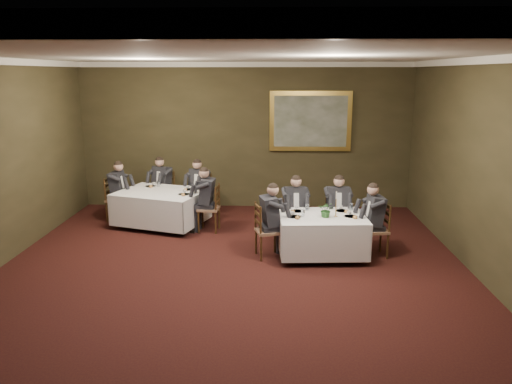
# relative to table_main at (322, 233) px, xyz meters

# --- Properties ---
(ground) EXTENTS (10.00, 10.00, 0.00)m
(ground) POSITION_rel_table_main_xyz_m (-1.55, -1.53, -0.45)
(ground) COLOR black
(ground) RESTS_ON ground
(ceiling) EXTENTS (8.00, 10.00, 0.10)m
(ceiling) POSITION_rel_table_main_xyz_m (-1.55, -1.53, 3.05)
(ceiling) COLOR silver
(ceiling) RESTS_ON back_wall
(back_wall) EXTENTS (8.00, 0.10, 3.50)m
(back_wall) POSITION_rel_table_main_xyz_m (-1.55, 3.47, 1.30)
(back_wall) COLOR #302A18
(back_wall) RESTS_ON ground
(right_wall) EXTENTS (0.10, 10.00, 3.50)m
(right_wall) POSITION_rel_table_main_xyz_m (2.45, -1.53, 1.30)
(right_wall) COLOR #302A18
(right_wall) RESTS_ON ground
(crown_molding) EXTENTS (8.00, 10.00, 0.12)m
(crown_molding) POSITION_rel_table_main_xyz_m (-1.55, -1.53, 2.99)
(crown_molding) COLOR white
(crown_molding) RESTS_ON back_wall
(table_main) EXTENTS (1.62, 1.27, 0.67)m
(table_main) POSITION_rel_table_main_xyz_m (0.00, 0.00, 0.00)
(table_main) COLOR black
(table_main) RESTS_ON ground
(table_second) EXTENTS (2.13, 1.86, 0.67)m
(table_second) POSITION_rel_table_main_xyz_m (-3.30, 1.77, 0.00)
(table_second) COLOR black
(table_second) RESTS_ON ground
(chair_main_backleft) EXTENTS (0.49, 0.48, 1.00)m
(chair_main_backleft) POSITION_rel_table_main_xyz_m (-0.46, 0.77, -0.17)
(chair_main_backleft) COLOR brown
(chair_main_backleft) RESTS_ON ground
(diner_main_backleft) EXTENTS (0.46, 0.53, 1.35)m
(diner_main_backleft) POSITION_rel_table_main_xyz_m (-0.46, 0.76, 0.06)
(diner_main_backleft) COLOR black
(diner_main_backleft) RESTS_ON chair_main_backleft
(chair_main_backright) EXTENTS (0.46, 0.44, 1.00)m
(chair_main_backright) POSITION_rel_table_main_xyz_m (0.37, 0.82, -0.17)
(chair_main_backright) COLOR brown
(chair_main_backright) RESTS_ON ground
(diner_main_backright) EXTENTS (0.44, 0.50, 1.35)m
(diner_main_backright) POSITION_rel_table_main_xyz_m (0.37, 0.80, 0.06)
(diner_main_backright) COLOR black
(diner_main_backright) RESTS_ON chair_main_backright
(chair_main_endleft) EXTENTS (0.52, 0.54, 1.00)m
(chair_main_endleft) POSITION_rel_table_main_xyz_m (-0.98, -0.06, -0.17)
(chair_main_endleft) COLOR brown
(chair_main_endleft) RESTS_ON ground
(diner_main_endleft) EXTENTS (0.57, 0.51, 1.35)m
(diner_main_endleft) POSITION_rel_table_main_xyz_m (-0.96, -0.06, 0.06)
(diner_main_endleft) COLOR black
(diner_main_endleft) RESTS_ON chair_main_endleft
(chair_main_endright) EXTENTS (0.47, 0.49, 1.00)m
(chair_main_endright) POSITION_rel_table_main_xyz_m (0.98, 0.06, -0.17)
(chair_main_endright) COLOR brown
(chair_main_endright) RESTS_ON ground
(diner_main_endright) EXTENTS (0.53, 0.46, 1.35)m
(diner_main_endright) POSITION_rel_table_main_xyz_m (0.96, 0.06, 0.06)
(diner_main_endright) COLOR black
(diner_main_endright) RESTS_ON chair_main_endright
(chair_sec_backleft) EXTENTS (0.59, 0.58, 1.00)m
(chair_sec_backleft) POSITION_rel_table_main_xyz_m (-3.47, 2.80, -0.17)
(chair_sec_backleft) COLOR brown
(chair_sec_backleft) RESTS_ON ground
(diner_sec_backleft) EXTENTS (0.58, 0.61, 1.35)m
(diner_sec_backleft) POSITION_rel_table_main_xyz_m (-3.48, 2.79, 0.06)
(diner_sec_backleft) COLOR black
(diner_sec_backleft) RESTS_ON chair_sec_backleft
(chair_sec_backright) EXTENTS (0.58, 0.57, 1.00)m
(chair_sec_backright) POSITION_rel_table_main_xyz_m (-2.55, 2.50, -0.17)
(chair_sec_backright) COLOR brown
(chair_sec_backright) RESTS_ON ground
(diner_sec_backright) EXTENTS (0.57, 0.61, 1.35)m
(diner_sec_backright) POSITION_rel_table_main_xyz_m (-2.56, 2.49, 0.06)
(diner_sec_backright) COLOR black
(diner_sec_backright) RESTS_ON chair_sec_backright
(chair_sec_endright) EXTENTS (0.46, 0.47, 1.00)m
(chair_sec_endright) POSITION_rel_table_main_xyz_m (-2.21, 1.42, -0.17)
(chair_sec_endright) COLOR brown
(chair_sec_endright) RESTS_ON ground
(diner_sec_endright) EXTENTS (0.51, 0.44, 1.35)m
(diner_sec_endright) POSITION_rel_table_main_xyz_m (-2.23, 1.42, 0.06)
(diner_sec_endright) COLOR black
(diner_sec_endright) RESTS_ON chair_sec_endright
(chair_sec_endleft) EXTENTS (0.45, 0.47, 1.00)m
(chair_sec_endleft) POSITION_rel_table_main_xyz_m (-4.39, 2.11, -0.17)
(chair_sec_endleft) COLOR brown
(chair_sec_endleft) RESTS_ON ground
(diner_sec_endleft) EXTENTS (0.51, 0.44, 1.35)m
(diner_sec_endleft) POSITION_rel_table_main_xyz_m (-4.37, 2.11, 0.06)
(diner_sec_endleft) COLOR black
(diner_sec_endleft) RESTS_ON chair_sec_endleft
(centerpiece) EXTENTS (0.31, 0.28, 0.30)m
(centerpiece) POSITION_rel_table_main_xyz_m (0.06, -0.09, 0.46)
(centerpiece) COLOR #2D5926
(centerpiece) RESTS_ON table_main
(candlestick) EXTENTS (0.07, 0.07, 0.47)m
(candlestick) POSITION_rel_table_main_xyz_m (0.23, -0.04, 0.49)
(candlestick) COLOR #B98638
(candlestick) RESTS_ON table_main
(place_setting_table_main) EXTENTS (0.33, 0.31, 0.14)m
(place_setting_table_main) POSITION_rel_table_main_xyz_m (-0.38, 0.33, 0.35)
(place_setting_table_main) COLOR white
(place_setting_table_main) RESTS_ON table_main
(place_setting_table_second) EXTENTS (0.33, 0.31, 0.14)m
(place_setting_table_second) POSITION_rel_table_main_xyz_m (-3.59, 2.30, 0.35)
(place_setting_table_second) COLOR white
(place_setting_table_second) RESTS_ON table_second
(painting) EXTENTS (1.95, 0.09, 1.43)m
(painting) POSITION_rel_table_main_xyz_m (0.00, 3.40, 1.68)
(painting) COLOR gold
(painting) RESTS_ON back_wall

